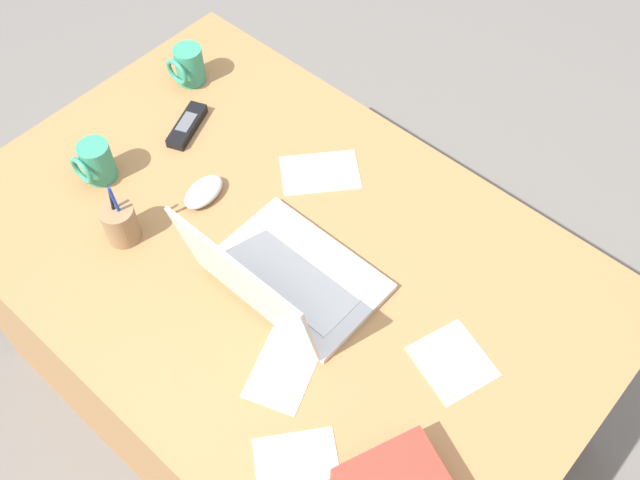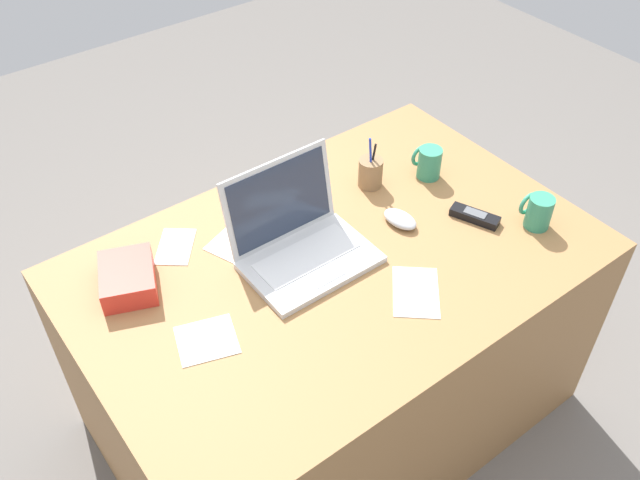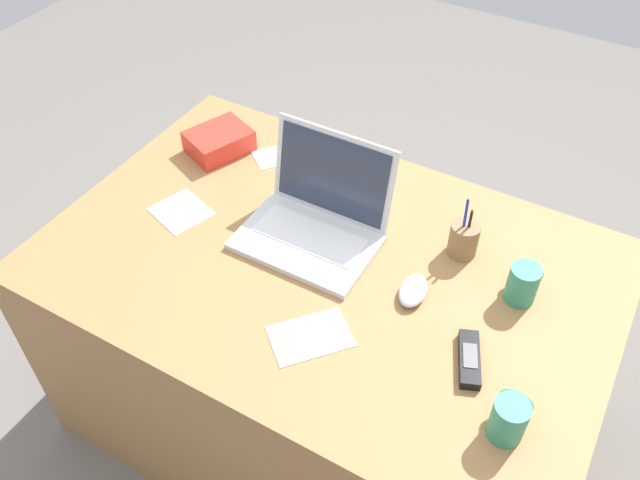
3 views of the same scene
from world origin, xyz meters
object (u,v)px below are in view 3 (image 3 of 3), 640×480
object	(u,v)px
computer_mouse	(414,289)
cordless_phone	(469,359)
laptop	(315,219)
coffee_mug_white	(509,418)
coffee_mug_tall	(523,283)
pen_holder	(464,239)
snack_bag	(219,141)

from	to	relation	value
computer_mouse	cordless_phone	world-z (taller)	computer_mouse
laptop	coffee_mug_white	world-z (taller)	laptop
coffee_mug_tall	pen_holder	world-z (taller)	pen_holder
laptop	snack_bag	world-z (taller)	laptop
coffee_mug_white	pen_holder	world-z (taller)	pen_holder
computer_mouse	cordless_phone	size ratio (longest dim) A/B	0.74
laptop	computer_mouse	distance (m)	0.32
coffee_mug_white	cordless_phone	size ratio (longest dim) A/B	0.67
coffee_mug_white	snack_bag	world-z (taller)	coffee_mug_white
laptop	coffee_mug_white	bearing A→B (deg)	-26.36
laptop	computer_mouse	bearing A→B (deg)	-11.37
coffee_mug_white	cordless_phone	world-z (taller)	coffee_mug_white
coffee_mug_white	cordless_phone	bearing A→B (deg)	134.95
coffee_mug_white	coffee_mug_tall	size ratio (longest dim) A/B	1.00
laptop	snack_bag	xyz separation A→B (m)	(-0.43, 0.17, -0.02)
coffee_mug_white	cordless_phone	distance (m)	0.18
computer_mouse	coffee_mug_tall	bearing A→B (deg)	20.58
coffee_mug_white	snack_bag	xyz separation A→B (m)	(-1.05, 0.48, -0.02)
computer_mouse	coffee_mug_tall	distance (m)	0.25
laptop	pen_holder	xyz separation A→B (m)	(0.36, 0.13, -0.01)
computer_mouse	coffee_mug_tall	size ratio (longest dim) A/B	1.11
computer_mouse	coffee_mug_tall	world-z (taller)	coffee_mug_tall
laptop	coffee_mug_tall	distance (m)	0.53
laptop	snack_bag	distance (m)	0.46
coffee_mug_white	pen_holder	distance (m)	0.50
coffee_mug_white	coffee_mug_tall	distance (m)	0.37
laptop	snack_bag	size ratio (longest dim) A/B	1.97
coffee_mug_white	coffee_mug_tall	xyz separation A→B (m)	(-0.09, 0.36, -0.00)
laptop	cordless_phone	xyz separation A→B (m)	(0.49, -0.18, -0.04)
laptop	computer_mouse	size ratio (longest dim) A/B	3.15
cordless_phone	laptop	bearing A→B (deg)	159.65
coffee_mug_white	pen_holder	size ratio (longest dim) A/B	0.57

